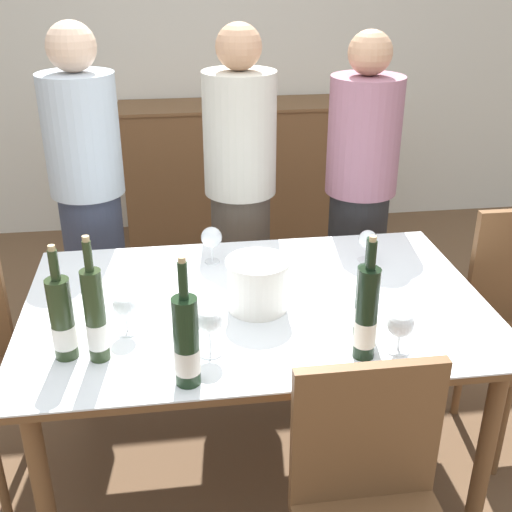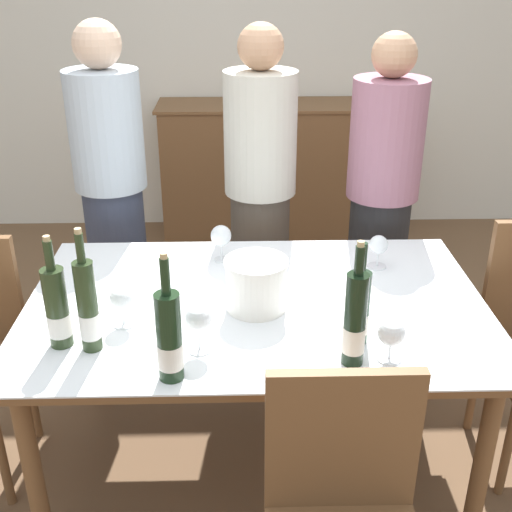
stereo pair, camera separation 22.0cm
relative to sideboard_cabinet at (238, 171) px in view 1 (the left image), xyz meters
name	(u,v)px [view 1 (the left image)]	position (x,y,z in m)	size (l,w,h in m)	color
ground_plane	(256,462)	(-0.20, -2.33, -0.48)	(12.00, 12.00, 0.00)	brown
back_wall	(203,29)	(-0.20, 0.29, 0.92)	(8.00, 0.10, 2.80)	silver
sideboard_cabinet	(238,171)	(0.00, 0.00, 0.00)	(1.60, 0.46, 0.95)	brown
dining_table	(256,318)	(-0.20, -2.33, 0.20)	(1.63, 1.05, 0.75)	brown
ice_bucket	(257,283)	(-0.20, -2.37, 0.37)	(0.22, 0.22, 0.18)	white
wine_bottle_0	(366,316)	(0.08, -2.71, 0.42)	(0.07, 0.07, 0.40)	black
wine_bottle_1	(365,303)	(0.12, -2.59, 0.39)	(0.07, 0.07, 0.34)	#1E3323
wine_bottle_2	(96,318)	(-0.72, -2.61, 0.42)	(0.06, 0.06, 0.41)	#28381E
wine_bottle_3	(186,343)	(-0.46, -2.77, 0.41)	(0.08, 0.08, 0.40)	black
wine_bottle_4	(62,320)	(-0.82, -2.58, 0.40)	(0.07, 0.07, 0.38)	#28381E
wine_glass_0	(401,326)	(0.20, -2.70, 0.36)	(0.08, 0.08, 0.14)	white
wine_glass_1	(209,322)	(-0.38, -2.63, 0.38)	(0.08, 0.08, 0.16)	white
wine_glass_2	(211,238)	(-0.33, -1.98, 0.38)	(0.08, 0.08, 0.15)	white
wine_glass_3	(125,307)	(-0.64, -2.47, 0.36)	(0.08, 0.08, 0.14)	white
wine_glass_4	(368,241)	(0.29, -2.06, 0.36)	(0.07, 0.07, 0.13)	white
chair_near_front	(373,506)	(0.02, -3.08, 0.04)	(0.42, 0.42, 0.91)	brown
person_host	(90,207)	(-0.85, -1.47, 0.34)	(0.33, 0.33, 1.63)	#383F56
person_guest_left	(240,203)	(-0.15, -1.49, 0.33)	(0.33, 0.33, 1.61)	#51473D
person_guest_right	(359,205)	(0.40, -1.55, 0.31)	(0.33, 0.33, 1.58)	#262628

